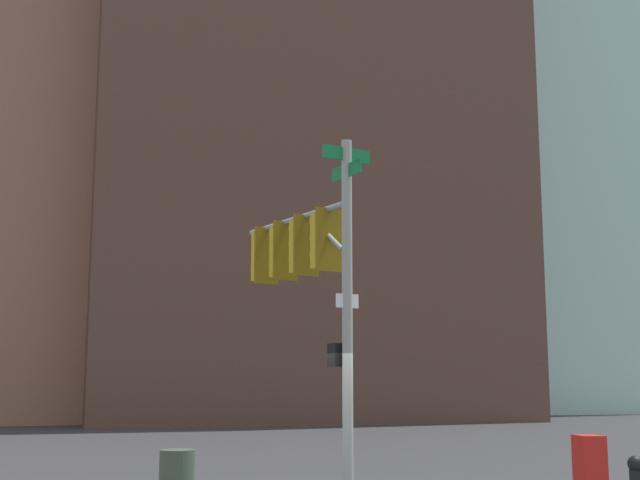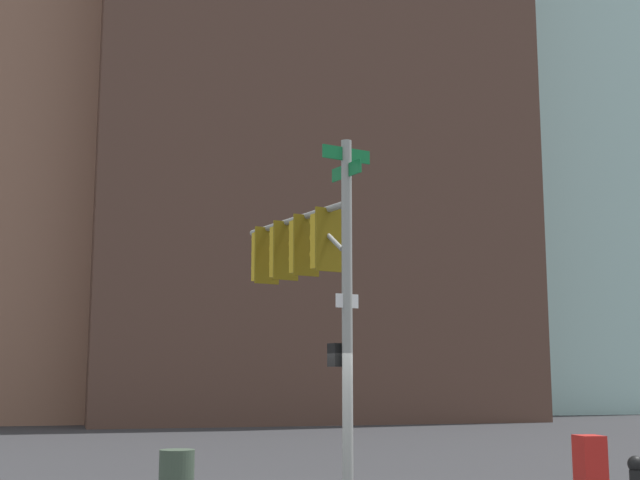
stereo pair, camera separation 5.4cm
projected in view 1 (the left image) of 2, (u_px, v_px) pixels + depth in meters
The scene contains 4 objects.
signal_pole_assembly at pixel (304, 263), 16.32m from camera, with size 1.52×3.99×6.25m.
litter_bin at pixel (177, 480), 13.73m from camera, with size 0.56×0.56×0.95m, color #384738.
newspaper_box at pixel (590, 465), 15.74m from camera, with size 0.44×0.56×1.05m, color red.
building_brick_midblock at pixel (294, 72), 49.45m from camera, with size 21.94×15.30×38.75m, color #4C3328.
Camera 1 is at (-4.35, -14.02, 2.05)m, focal length 48.75 mm.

